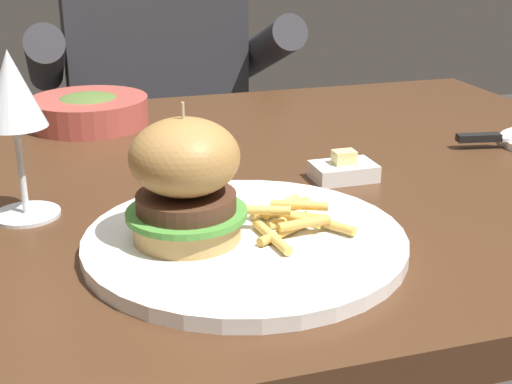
% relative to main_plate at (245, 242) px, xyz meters
% --- Properties ---
extents(dining_table, '(1.28, 0.84, 0.74)m').
position_rel_main_plate_xyz_m(dining_table, '(-0.03, 0.21, -0.10)').
color(dining_table, '#472B19').
rests_on(dining_table, ground).
extents(main_plate, '(0.30, 0.30, 0.01)m').
position_rel_main_plate_xyz_m(main_plate, '(0.00, 0.00, 0.00)').
color(main_plate, white).
rests_on(main_plate, dining_table).
extents(burger_sandwich, '(0.11, 0.11, 0.13)m').
position_rel_main_plate_xyz_m(burger_sandwich, '(-0.05, 0.01, 0.06)').
color(burger_sandwich, tan).
rests_on(burger_sandwich, main_plate).
extents(fries_pile, '(0.12, 0.11, 0.02)m').
position_rel_main_plate_xyz_m(fries_pile, '(0.04, 0.00, 0.02)').
color(fries_pile, '#EABC5B').
rests_on(fries_pile, main_plate).
extents(wine_glass, '(0.07, 0.07, 0.17)m').
position_rel_main_plate_xyz_m(wine_glass, '(-0.20, 0.14, 0.12)').
color(wine_glass, silver).
rests_on(wine_glass, dining_table).
extents(butter_dish, '(0.07, 0.05, 0.04)m').
position_rel_main_plate_xyz_m(butter_dish, '(0.17, 0.15, 0.00)').
color(butter_dish, white).
rests_on(butter_dish, dining_table).
extents(soup_bowl, '(0.18, 0.18, 0.05)m').
position_rel_main_plate_xyz_m(soup_bowl, '(-0.10, 0.49, 0.02)').
color(soup_bowl, '#B24C42').
rests_on(soup_bowl, dining_table).
extents(diner_person, '(0.51, 0.36, 1.18)m').
position_rel_main_plate_xyz_m(diner_person, '(0.06, 0.91, -0.18)').
color(diner_person, '#282833').
rests_on(diner_person, ground).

